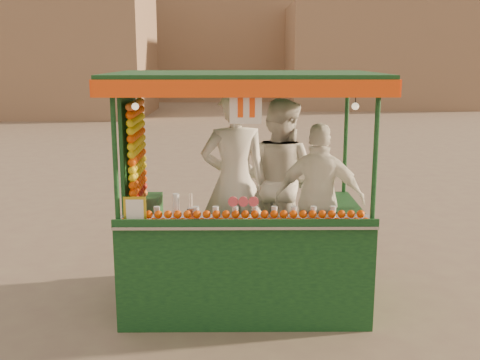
{
  "coord_description": "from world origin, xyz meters",
  "views": [
    {
      "loc": [
        -0.21,
        -5.5,
        2.53
      ],
      "look_at": [
        -0.16,
        0.23,
        1.28
      ],
      "focal_mm": 42.77,
      "sensor_mm": 36.0,
      "label": 1
    }
  ],
  "objects_px": {
    "juice_cart": "(238,234)",
    "vendor_right": "(319,200)",
    "vendor_left": "(234,182)",
    "vendor_middle": "(279,180)"
  },
  "relations": [
    {
      "from": "juice_cart",
      "to": "vendor_right",
      "type": "relative_size",
      "value": 1.64
    },
    {
      "from": "vendor_left",
      "to": "vendor_right",
      "type": "distance_m",
      "value": 0.9
    },
    {
      "from": "vendor_left",
      "to": "vendor_middle",
      "type": "bearing_deg",
      "value": -153.15
    },
    {
      "from": "juice_cart",
      "to": "vendor_right",
      "type": "bearing_deg",
      "value": 12.65
    },
    {
      "from": "juice_cart",
      "to": "vendor_middle",
      "type": "height_order",
      "value": "juice_cart"
    },
    {
      "from": "vendor_left",
      "to": "vendor_right",
      "type": "relative_size",
      "value": 1.21
    },
    {
      "from": "vendor_left",
      "to": "juice_cart",
      "type": "bearing_deg",
      "value": 86.75
    },
    {
      "from": "vendor_right",
      "to": "juice_cart",
      "type": "bearing_deg",
      "value": 24.23
    },
    {
      "from": "juice_cart",
      "to": "vendor_left",
      "type": "relative_size",
      "value": 1.36
    },
    {
      "from": "juice_cart",
      "to": "vendor_right",
      "type": "xyz_separation_m",
      "value": [
        0.85,
        0.19,
        0.31
      ]
    }
  ]
}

